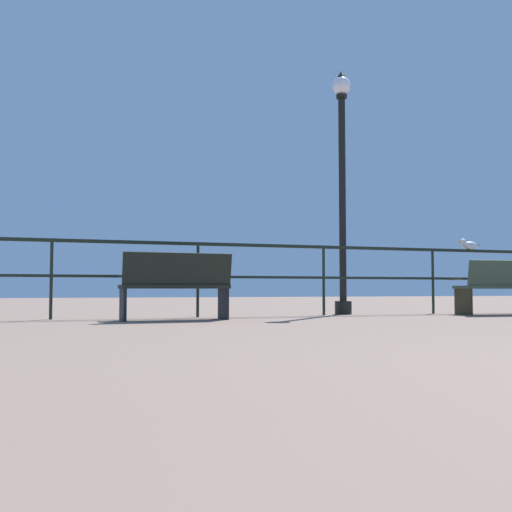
{
  "coord_description": "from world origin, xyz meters",
  "views": [
    {
      "loc": [
        -4.2,
        -0.61,
        0.42
      ],
      "look_at": [
        -1.33,
        7.65,
        0.9
      ],
      "focal_mm": 41.99,
      "sensor_mm": 36.0,
      "label": 1
    }
  ],
  "objects_px": {
    "bench_near_left": "(176,283)",
    "lamppost_center": "(342,178)",
    "seagull_on_rail": "(468,245)",
    "bench_near_right": "(508,285)"
  },
  "relations": [
    {
      "from": "bench_near_right",
      "to": "seagull_on_rail",
      "type": "xyz_separation_m",
      "value": [
        -0.11,
        0.81,
        0.72
      ]
    },
    {
      "from": "bench_near_right",
      "to": "lamppost_center",
      "type": "relative_size",
      "value": 0.4
    },
    {
      "from": "bench_near_left",
      "to": "seagull_on_rail",
      "type": "height_order",
      "value": "seagull_on_rail"
    },
    {
      "from": "bench_near_left",
      "to": "lamppost_center",
      "type": "height_order",
      "value": "lamppost_center"
    },
    {
      "from": "bench_near_left",
      "to": "lamppost_center",
      "type": "relative_size",
      "value": 0.36
    },
    {
      "from": "lamppost_center",
      "to": "bench_near_right",
      "type": "bearing_deg",
      "value": -22.32
    },
    {
      "from": "bench_near_left",
      "to": "seagull_on_rail",
      "type": "relative_size",
      "value": 3.67
    },
    {
      "from": "bench_near_left",
      "to": "bench_near_right",
      "type": "height_order",
      "value": "bench_near_left"
    },
    {
      "from": "seagull_on_rail",
      "to": "lamppost_center",
      "type": "bearing_deg",
      "value": 174.97
    },
    {
      "from": "bench_near_left",
      "to": "bench_near_right",
      "type": "relative_size",
      "value": 0.89
    }
  ]
}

